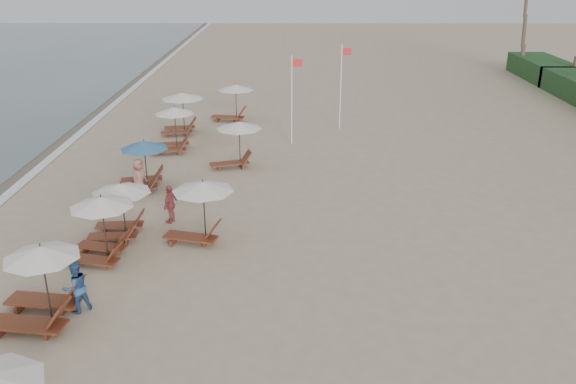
{
  "coord_description": "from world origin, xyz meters",
  "views": [
    {
      "loc": [
        1.07,
        -13.44,
        9.69
      ],
      "look_at": [
        0.96,
        7.73,
        1.3
      ],
      "focal_mm": 37.51,
      "sensor_mm": 36.0,
      "label": 1
    }
  ],
  "objects_px": {
    "lounger_station_3": "(118,209)",
    "lounger_station_6": "(180,111)",
    "lounger_station_1": "(36,289)",
    "lounger_station_2": "(99,227)",
    "inland_station_2": "(232,99)",
    "lounger_station_5": "(171,130)",
    "flag_pole_near": "(292,96)",
    "lounger_station_4": "(141,165)",
    "inland_station_0": "(198,205)",
    "beachgoer_mid_a": "(76,287)",
    "beachgoer_far_a": "(170,204)",
    "inland_station_1": "(235,139)",
    "beachgoer_far_b": "(139,177)"
  },
  "relations": [
    {
      "from": "inland_station_0",
      "to": "inland_station_2",
      "type": "relative_size",
      "value": 0.97
    },
    {
      "from": "inland_station_2",
      "to": "lounger_station_1",
      "type": "bearing_deg",
      "value": -98.78
    },
    {
      "from": "lounger_station_1",
      "to": "inland_station_2",
      "type": "relative_size",
      "value": 0.97
    },
    {
      "from": "lounger_station_6",
      "to": "flag_pole_near",
      "type": "height_order",
      "value": "flag_pole_near"
    },
    {
      "from": "lounger_station_4",
      "to": "beachgoer_far_b",
      "type": "bearing_deg",
      "value": -83.7
    },
    {
      "from": "lounger_station_1",
      "to": "lounger_station_5",
      "type": "relative_size",
      "value": 1.1
    },
    {
      "from": "flag_pole_near",
      "to": "inland_station_1",
      "type": "bearing_deg",
      "value": -125.36
    },
    {
      "from": "lounger_station_2",
      "to": "beachgoer_far_a",
      "type": "height_order",
      "value": "lounger_station_2"
    },
    {
      "from": "beachgoer_far_a",
      "to": "inland_station_1",
      "type": "bearing_deg",
      "value": -177.73
    },
    {
      "from": "inland_station_2",
      "to": "flag_pole_near",
      "type": "bearing_deg",
      "value": -52.89
    },
    {
      "from": "lounger_station_2",
      "to": "lounger_station_4",
      "type": "bearing_deg",
      "value": 91.32
    },
    {
      "from": "lounger_station_1",
      "to": "beachgoer_far_a",
      "type": "xyz_separation_m",
      "value": [
        2.45,
        6.77,
        -0.26
      ]
    },
    {
      "from": "lounger_station_6",
      "to": "inland_station_2",
      "type": "xyz_separation_m",
      "value": [
        2.69,
        3.0,
        -0.0
      ]
    },
    {
      "from": "inland_station_1",
      "to": "inland_station_2",
      "type": "xyz_separation_m",
      "value": [
        -0.97,
        8.8,
        -0.08
      ]
    },
    {
      "from": "lounger_station_6",
      "to": "inland_station_0",
      "type": "bearing_deg",
      "value": -77.76
    },
    {
      "from": "lounger_station_1",
      "to": "beachgoer_mid_a",
      "type": "height_order",
      "value": "lounger_station_1"
    },
    {
      "from": "lounger_station_2",
      "to": "lounger_station_6",
      "type": "distance_m",
      "value": 15.43
    },
    {
      "from": "beachgoer_far_a",
      "to": "flag_pole_near",
      "type": "relative_size",
      "value": 0.32
    },
    {
      "from": "lounger_station_3",
      "to": "inland_station_0",
      "type": "distance_m",
      "value": 2.99
    },
    {
      "from": "lounger_station_2",
      "to": "lounger_station_4",
      "type": "distance_m",
      "value": 6.68
    },
    {
      "from": "lounger_station_1",
      "to": "inland_station_2",
      "type": "height_order",
      "value": "lounger_station_1"
    },
    {
      "from": "lounger_station_2",
      "to": "inland_station_0",
      "type": "relative_size",
      "value": 0.89
    },
    {
      "from": "lounger_station_1",
      "to": "lounger_station_4",
      "type": "xyz_separation_m",
      "value": [
        0.5,
        10.39,
        0.07
      ]
    },
    {
      "from": "beachgoer_far_a",
      "to": "beachgoer_far_b",
      "type": "xyz_separation_m",
      "value": [
        -1.86,
        2.78,
        0.06
      ]
    },
    {
      "from": "lounger_station_4",
      "to": "flag_pole_near",
      "type": "bearing_deg",
      "value": 45.75
    },
    {
      "from": "lounger_station_1",
      "to": "lounger_station_2",
      "type": "height_order",
      "value": "lounger_station_1"
    },
    {
      "from": "lounger_station_3",
      "to": "beachgoer_far_b",
      "type": "height_order",
      "value": "lounger_station_3"
    },
    {
      "from": "lounger_station_1",
      "to": "inland_station_0",
      "type": "bearing_deg",
      "value": 53.84
    },
    {
      "from": "lounger_station_5",
      "to": "inland_station_1",
      "type": "relative_size",
      "value": 0.92
    },
    {
      "from": "lounger_station_5",
      "to": "flag_pole_near",
      "type": "relative_size",
      "value": 0.51
    },
    {
      "from": "inland_station_1",
      "to": "lounger_station_4",
      "type": "bearing_deg",
      "value": -142.88
    },
    {
      "from": "lounger_station_2",
      "to": "inland_station_2",
      "type": "distance_m",
      "value": 18.64
    },
    {
      "from": "beachgoer_far_b",
      "to": "flag_pole_near",
      "type": "height_order",
      "value": "flag_pole_near"
    },
    {
      "from": "lounger_station_5",
      "to": "flag_pole_near",
      "type": "height_order",
      "value": "flag_pole_near"
    },
    {
      "from": "lounger_station_4",
      "to": "inland_station_1",
      "type": "distance_m",
      "value": 4.9
    },
    {
      "from": "lounger_station_2",
      "to": "lounger_station_5",
      "type": "distance_m",
      "value": 12.06
    },
    {
      "from": "inland_station_2",
      "to": "beachgoer_far_a",
      "type": "bearing_deg",
      "value": -93.63
    },
    {
      "from": "inland_station_2",
      "to": "beachgoer_far_b",
      "type": "distance_m",
      "value": 12.92
    },
    {
      "from": "lounger_station_4",
      "to": "inland_station_1",
      "type": "relative_size",
      "value": 0.92
    },
    {
      "from": "lounger_station_6",
      "to": "beachgoer_mid_a",
      "type": "distance_m",
      "value": 18.64
    },
    {
      "from": "inland_station_0",
      "to": "lounger_station_4",
      "type": "bearing_deg",
      "value": 121.99
    },
    {
      "from": "inland_station_1",
      "to": "lounger_station_3",
      "type": "bearing_deg",
      "value": -114.61
    },
    {
      "from": "lounger_station_6",
      "to": "inland_station_0",
      "type": "xyz_separation_m",
      "value": [
        3.03,
        -13.98,
        0.05
      ]
    },
    {
      "from": "beachgoer_mid_a",
      "to": "beachgoer_far_b",
      "type": "relative_size",
      "value": 0.97
    },
    {
      "from": "lounger_station_3",
      "to": "lounger_station_6",
      "type": "relative_size",
      "value": 0.92
    },
    {
      "from": "lounger_station_2",
      "to": "inland_station_1",
      "type": "distance_m",
      "value": 10.34
    },
    {
      "from": "lounger_station_2",
      "to": "beachgoer_mid_a",
      "type": "height_order",
      "value": "lounger_station_2"
    },
    {
      "from": "lounger_station_4",
      "to": "lounger_station_3",
      "type": "bearing_deg",
      "value": -86.34
    },
    {
      "from": "lounger_station_3",
      "to": "lounger_station_5",
      "type": "xyz_separation_m",
      "value": [
        0.04,
        10.26,
        0.05
      ]
    },
    {
      "from": "lounger_station_6",
      "to": "inland_station_2",
      "type": "distance_m",
      "value": 4.03
    }
  ]
}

